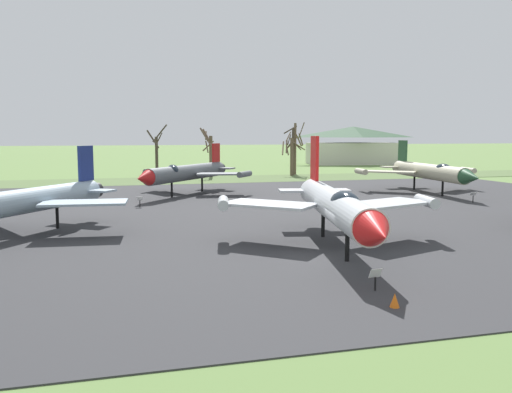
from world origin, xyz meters
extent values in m
plane|color=#607F42|center=(0.00, 0.00, 0.00)|extent=(600.00, 600.00, 0.00)
cube|color=#333335|center=(0.00, 16.14, 0.03)|extent=(78.82, 53.79, 0.05)
cube|color=#556B3C|center=(0.00, 49.03, 0.03)|extent=(138.82, 12.00, 0.06)
cylinder|color=#8EA3B2|center=(-15.79, 10.69, 2.22)|extent=(8.92, 11.90, 1.55)
cylinder|color=black|center=(-11.79, 16.45, 2.22)|extent=(1.38, 1.32, 1.08)
cube|color=#8EA3B2|center=(-17.69, 13.81, 2.10)|extent=(4.65, 5.78, 0.14)
cube|color=#8EA3B2|center=(-12.20, 10.01, 2.10)|extent=(5.37, 3.16, 0.14)
cube|color=navy|center=(-12.28, 15.75, 4.25)|extent=(1.04, 1.38, 2.52)
cube|color=#8EA3B2|center=(-13.41, 16.32, 2.33)|extent=(2.37, 2.26, 0.14)
cube|color=#8EA3B2|center=(-11.35, 14.89, 2.33)|extent=(2.37, 2.26, 0.14)
cylinder|color=black|center=(-14.11, 13.11, 0.72)|extent=(0.21, 0.21, 1.44)
cylinder|color=silver|center=(1.29, 2.55, 2.43)|extent=(4.63, 14.72, 1.69)
cone|color=red|center=(-0.40, -5.66, 2.43)|extent=(1.95, 2.36, 1.56)
cylinder|color=black|center=(2.84, 10.07, 2.43)|extent=(1.35, 1.15, 1.19)
ellipsoid|color=#19232D|center=(0.77, 0.01, 2.89)|extent=(1.26, 2.37, 1.18)
cube|color=silver|center=(-1.80, 4.79, 2.30)|extent=(5.79, 5.66, 0.16)
cube|color=silver|center=(5.02, 3.38, 2.30)|extent=(5.91, 4.43, 0.16)
cylinder|color=silver|center=(-4.22, 6.10, 2.30)|extent=(1.17, 2.78, 0.63)
cylinder|color=silver|center=(7.76, 3.63, 2.30)|extent=(1.17, 2.78, 0.63)
cube|color=red|center=(2.62, 9.01, 4.74)|extent=(0.63, 2.13, 2.93)
cube|color=silver|center=(1.29, 9.24, 2.56)|extent=(2.30, 1.96, 0.16)
cube|color=silver|center=(3.94, 8.69, 2.56)|extent=(2.30, 1.96, 0.16)
cylinder|color=black|center=(0.64, -0.61, 0.79)|extent=(0.23, 0.23, 1.58)
cylinder|color=black|center=(1.94, 5.71, 0.79)|extent=(0.23, 0.23, 1.58)
cylinder|color=black|center=(-0.41, -5.56, 0.30)|extent=(0.08, 0.08, 0.60)
cube|color=white|center=(-0.41, -5.56, 0.77)|extent=(0.53, 0.25, 0.39)
cylinder|color=#B7B293|center=(22.44, 26.18, 2.35)|extent=(2.93, 14.33, 1.64)
cone|color=#234C2D|center=(21.69, 17.91, 2.35)|extent=(1.72, 2.49, 1.51)
cylinder|color=black|center=(23.12, 33.59, 2.35)|extent=(1.23, 1.00, 1.15)
ellipsoid|color=#19232D|center=(22.16, 23.06, 2.81)|extent=(1.17, 2.20, 1.10)
cube|color=#B7B293|center=(18.99, 28.46, 2.23)|extent=(5.82, 5.37, 0.15)
cube|color=#B7B293|center=(26.25, 27.79, 2.23)|extent=(6.05, 4.75, 0.15)
cylinder|color=#B7B293|center=(16.27, 29.67, 2.23)|extent=(0.85, 2.67, 0.61)
cylinder|color=#B7B293|center=(29.15, 28.50, 2.23)|extent=(0.85, 2.67, 0.61)
cube|color=#234C2D|center=(23.03, 32.54, 4.40)|extent=(0.39, 2.09, 2.45)
cube|color=#B7B293|center=(21.60, 32.63, 2.48)|extent=(2.34, 1.73, 0.15)
cube|color=#B7B293|center=(24.45, 32.37, 2.48)|extent=(2.34, 1.73, 0.15)
cylinder|color=black|center=(22.16, 23.06, 0.77)|extent=(0.22, 0.22, 1.53)
cylinder|color=black|center=(22.73, 29.30, 0.77)|extent=(0.22, 0.22, 1.53)
cylinder|color=black|center=(21.63, 17.53, 0.36)|extent=(0.08, 0.08, 0.71)
cube|color=white|center=(21.63, 17.53, 0.88)|extent=(0.61, 0.32, 0.32)
cylinder|color=#565B60|center=(-2.79, 31.52, 2.33)|extent=(10.06, 12.05, 1.63)
cone|color=red|center=(-7.74, 25.31, 2.33)|extent=(2.28, 2.33, 1.50)
cylinder|color=black|center=(1.81, 37.29, 2.33)|extent=(1.45, 1.41, 1.14)
ellipsoid|color=#19232D|center=(-4.57, 29.29, 2.78)|extent=(1.14, 2.14, 1.07)
cube|color=#565B60|center=(-4.61, 34.49, 2.21)|extent=(4.35, 5.57, 0.15)
cube|color=#565B60|center=(0.51, 30.40, 2.21)|extent=(5.30, 3.46, 0.15)
cylinder|color=#565B60|center=(-6.12, 36.55, 2.21)|extent=(2.10, 2.42, 0.61)
cylinder|color=#565B60|center=(2.86, 29.40, 2.21)|extent=(2.10, 2.42, 0.61)
cube|color=red|center=(1.26, 36.60, 4.22)|extent=(1.15, 1.38, 2.15)
cube|color=#565B60|center=(0.15, 37.23, 2.45)|extent=(2.41, 2.35, 0.15)
cube|color=#565B60|center=(2.12, 35.66, 2.45)|extent=(2.41, 2.35, 0.15)
cylinder|color=black|center=(-4.72, 29.09, 0.76)|extent=(0.22, 0.22, 1.52)
cylinder|color=black|center=(-0.86, 33.95, 0.76)|extent=(0.22, 0.22, 1.52)
cylinder|color=black|center=(-8.21, 22.52, 0.32)|extent=(0.08, 0.08, 0.65)
cube|color=white|center=(-8.21, 22.52, 0.79)|extent=(0.53, 0.29, 0.33)
cylinder|color=#42382D|center=(-4.10, 54.03, 2.99)|extent=(0.44, 0.44, 5.99)
cylinder|color=#42382D|center=(-4.65, 53.30, 5.65)|extent=(1.76, 1.40, 2.63)
cylinder|color=#42382D|center=(-3.60, 54.33, 5.86)|extent=(0.79, 1.17, 1.45)
cylinder|color=#42382D|center=(-3.51, 55.00, 6.47)|extent=(2.17, 1.43, 2.63)
cylinder|color=brown|center=(3.77, 53.60, 3.06)|extent=(0.50, 0.50, 6.11)
cylinder|color=brown|center=(3.53, 54.44, 4.61)|extent=(1.85, 0.69, 1.55)
cylinder|color=brown|center=(3.08, 53.74, 6.15)|extent=(0.53, 1.57, 1.32)
cylinder|color=brown|center=(3.02, 53.32, 6.29)|extent=(0.88, 1.75, 1.68)
cylinder|color=brown|center=(2.92, 52.96, 5.93)|extent=(1.62, 2.01, 2.75)
cylinder|color=brown|center=(3.17, 53.55, 4.50)|extent=(0.32, 1.36, 1.74)
cylinder|color=brown|center=(16.21, 53.17, 2.90)|extent=(0.52, 0.52, 5.81)
cylinder|color=brown|center=(17.05, 52.44, 5.45)|extent=(1.71, 1.91, 1.89)
cylinder|color=brown|center=(17.41, 52.44, 5.53)|extent=(1.69, 2.60, 1.93)
cylinder|color=brown|center=(15.51, 53.24, 4.02)|extent=(0.33, 1.57, 1.71)
cylinder|color=brown|center=(15.46, 53.46, 4.50)|extent=(0.84, 1.75, 2.04)
cylinder|color=brown|center=(14.95, 53.65, 4.24)|extent=(1.21, 2.73, 2.08)
cylinder|color=#42382D|center=(16.83, 54.41, 3.63)|extent=(0.39, 0.39, 7.26)
cylinder|color=#42382D|center=(16.74, 55.48, 7.05)|extent=(2.26, 0.39, 1.33)
cylinder|color=#42382D|center=(16.75, 55.04, 5.05)|extent=(1.42, 0.36, 1.58)
cylinder|color=#42382D|center=(16.33, 54.82, 5.51)|extent=(1.00, 1.19, 1.65)
cylinder|color=brown|center=(17.39, 55.03, 4.04)|extent=(0.38, 0.38, 8.08)
cylinder|color=brown|center=(18.43, 55.10, 6.93)|extent=(0.30, 2.20, 2.56)
cylinder|color=brown|center=(16.49, 55.67, 5.98)|extent=(1.50, 1.99, 1.52)
cylinder|color=brown|center=(17.69, 53.99, 4.51)|extent=(2.19, 0.78, 1.28)
cylinder|color=brown|center=(17.10, 54.16, 4.90)|extent=(1.90, 0.80, 2.06)
cylinder|color=brown|center=(17.27, 55.95, 5.05)|extent=(1.98, 0.43, 2.02)
cube|color=beige|center=(39.45, 80.78, 2.28)|extent=(19.53, 11.36, 4.56)
pyramid|color=#38563D|center=(39.45, 80.78, 6.85)|extent=(20.50, 11.93, 2.29)
cone|color=orange|center=(-0.72, -7.65, 0.29)|extent=(0.40, 0.40, 0.57)
camera|label=1|loc=(-10.55, -24.61, 6.31)|focal=37.67mm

